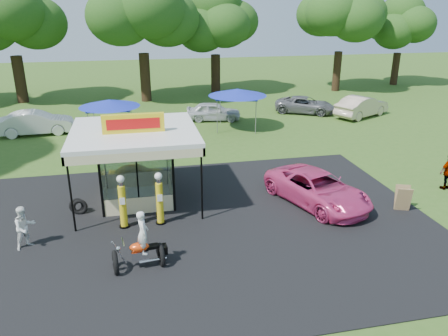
{
  "coord_description": "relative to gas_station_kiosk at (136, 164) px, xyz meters",
  "views": [
    {
      "loc": [
        -1.96,
        -13.77,
        8.5
      ],
      "look_at": [
        1.81,
        4.0,
        1.65
      ],
      "focal_mm": 35.0,
      "sensor_mm": 36.0,
      "label": 1
    }
  ],
  "objects": [
    {
      "name": "ground",
      "position": [
        2.0,
        -4.99,
        -1.78
      ],
      "size": [
        120.0,
        120.0,
        0.0
      ],
      "primitive_type": "plane",
      "color": "#355A1C",
      "rests_on": "ground"
    },
    {
      "name": "asphalt_apron",
      "position": [
        2.0,
        -2.99,
        -1.76
      ],
      "size": [
        20.0,
        14.0,
        0.04
      ],
      "primitive_type": "cube",
      "color": "black",
      "rests_on": "ground"
    },
    {
      "name": "gas_station_kiosk",
      "position": [
        0.0,
        0.0,
        0.0
      ],
      "size": [
        5.4,
        5.4,
        4.18
      ],
      "color": "white",
      "rests_on": "ground"
    },
    {
      "name": "gas_pump_left",
      "position": [
        -0.65,
        -2.58,
        -0.69
      ],
      "size": [
        0.42,
        0.42,
        2.27
      ],
      "color": "black",
      "rests_on": "ground"
    },
    {
      "name": "gas_pump_right",
      "position": [
        0.82,
        -2.57,
        -0.7
      ],
      "size": [
        0.42,
        0.42,
        2.26
      ],
      "color": "black",
      "rests_on": "ground"
    },
    {
      "name": "motorcycle",
      "position": [
        -0.02,
        -5.61,
        -0.93
      ],
      "size": [
        1.9,
        1.06,
        2.2
      ],
      "rotation": [
        0.0,
        0.0,
        0.12
      ],
      "color": "black",
      "rests_on": "ground"
    },
    {
      "name": "spare_tires",
      "position": [
        -2.58,
        -0.88,
        -1.45
      ],
      "size": [
        0.81,
        0.48,
        0.69
      ],
      "rotation": [
        0.0,
        0.0,
        -0.04
      ],
      "color": "black",
      "rests_on": "ground"
    },
    {
      "name": "a_frame_sign",
      "position": [
        11.22,
        -3.51,
        -1.21
      ],
      "size": [
        0.68,
        0.76,
        1.12
      ],
      "rotation": [
        0.0,
        0.0,
        -0.37
      ],
      "color": "#593819",
      "rests_on": "ground"
    },
    {
      "name": "kiosk_car",
      "position": [
        -0.0,
        2.21,
        -1.3
      ],
      "size": [
        2.82,
        1.13,
        0.96
      ],
      "primitive_type": "imported",
      "rotation": [
        0.0,
        0.0,
        1.57
      ],
      "color": "gold",
      "rests_on": "ground"
    },
    {
      "name": "pink_sedan",
      "position": [
        7.86,
        -2.07,
        -1.05
      ],
      "size": [
        4.09,
        5.79,
        1.47
      ],
      "primitive_type": "imported",
      "rotation": [
        0.0,
        0.0,
        0.35
      ],
      "color": "#DA3B7C",
      "rests_on": "ground"
    },
    {
      "name": "spectator_west",
      "position": [
        -4.16,
        -3.4,
        -0.95
      ],
      "size": [
        1.02,
        0.99,
        1.66
      ],
      "primitive_type": "imported",
      "rotation": [
        0.0,
        0.0,
        0.65
      ],
      "color": "white",
      "rests_on": "ground"
    },
    {
      "name": "bg_car_a",
      "position": [
        -6.59,
        12.48,
        -0.96
      ],
      "size": [
        5.11,
        2.14,
        1.64
      ],
      "primitive_type": "imported",
      "rotation": [
        0.0,
        0.0,
        1.65
      ],
      "color": "silver",
      "rests_on": "ground"
    },
    {
      "name": "bg_car_c",
      "position": [
        6.1,
        13.76,
        -1.07
      ],
      "size": [
        4.4,
        2.4,
        1.42
      ],
      "primitive_type": "imported",
      "rotation": [
        0.0,
        0.0,
        1.39
      ],
      "color": "silver",
      "rests_on": "ground"
    },
    {
      "name": "bg_car_d",
      "position": [
        13.98,
        14.6,
        -1.11
      ],
      "size": [
        5.35,
        4.31,
        1.35
      ],
      "primitive_type": "imported",
      "rotation": [
        0.0,
        0.0,
        1.07
      ],
      "color": "slate",
      "rests_on": "ground"
    },
    {
      "name": "bg_car_e",
      "position": [
        17.9,
        12.48,
        -0.95
      ],
      "size": [
        5.31,
        3.93,
        1.67
      ],
      "primitive_type": "imported",
      "rotation": [
        0.0,
        0.0,
        2.06
      ],
      "color": "beige",
      "rests_on": "ground"
    },
    {
      "name": "tent_west",
      "position": [
        -1.44,
        9.99,
        0.68
      ],
      "size": [
        3.9,
        3.9,
        2.72
      ],
      "rotation": [
        0.0,
        0.0,
        -0.06
      ],
      "color": "gray",
      "rests_on": "ground"
    },
    {
      "name": "tent_east",
      "position": [
        7.35,
        11.09,
        0.83
      ],
      "size": [
        4.13,
        4.13,
        2.89
      ],
      "rotation": [
        0.0,
        0.0,
        -0.28
      ],
      "color": "gray",
      "rests_on": "ground"
    },
    {
      "name": "oak_far_b",
      "position": [
        -9.81,
        23.97,
        5.58
      ],
      "size": [
        9.67,
        9.67,
        11.53
      ],
      "color": "black",
      "rests_on": "ground"
    },
    {
      "name": "oak_far_c",
      "position": [
        1.34,
        22.21,
        5.99
      ],
      "size": [
        10.4,
        10.4,
        12.25
      ],
      "color": "black",
      "rests_on": "ground"
    },
    {
      "name": "oak_far_d",
      "position": [
        8.49,
        25.19,
        4.84
      ],
      "size": [
        8.73,
        8.73,
        10.4
      ],
      "color": "black",
      "rests_on": "ground"
    },
    {
      "name": "oak_far_e",
      "position": [
        20.85,
        23.33,
        5.25
      ],
      "size": [
        9.26,
        9.26,
        11.02
      ],
      "color": "black",
      "rests_on": "ground"
    },
    {
      "name": "oak_far_f",
      "position": [
        28.85,
        25.39,
        4.25
      ],
      "size": [
        7.8,
        7.8,
        9.4
      ],
      "color": "black",
      "rests_on": "ground"
    }
  ]
}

